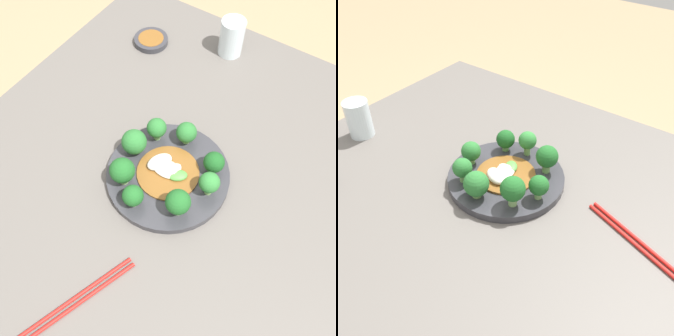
% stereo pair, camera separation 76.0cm
% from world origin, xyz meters
% --- Properties ---
extents(table, '(1.00, 0.86, 0.77)m').
position_xyz_m(table, '(0.00, 0.00, 0.38)').
color(table, '#5B5651').
rests_on(table, ground_plane).
extents(plate, '(0.25, 0.25, 0.02)m').
position_xyz_m(plate, '(-0.01, -0.03, 0.78)').
color(plate, '#333338').
rests_on(plate, table).
extents(broccoli_southwest, '(0.05, 0.05, 0.07)m').
position_xyz_m(broccoli_southwest, '(-0.07, -0.09, 0.83)').
color(broccoli_southwest, '#70A356').
rests_on(broccoli_southwest, plate).
extents(broccoli_southeast, '(0.04, 0.04, 0.05)m').
position_xyz_m(broccoli_southeast, '(0.05, -0.10, 0.82)').
color(broccoli_southeast, '#70A356').
rests_on(broccoli_southeast, plate).
extents(broccoli_west, '(0.04, 0.04, 0.05)m').
position_xyz_m(broccoli_west, '(-0.10, -0.01, 0.82)').
color(broccoli_west, '#89B76B').
rests_on(broccoli_west, plate).
extents(broccoli_northwest, '(0.05, 0.05, 0.07)m').
position_xyz_m(broccoli_northwest, '(-0.07, 0.04, 0.83)').
color(broccoli_northwest, '#89B76B').
rests_on(broccoli_northwest, plate).
extents(broccoli_northeast, '(0.04, 0.04, 0.06)m').
position_xyz_m(broccoli_northeast, '(0.05, 0.04, 0.82)').
color(broccoli_northeast, '#70A356').
rests_on(broccoli_northeast, plate).
extents(broccoli_east, '(0.04, 0.04, 0.05)m').
position_xyz_m(broccoli_east, '(0.08, -0.01, 0.82)').
color(broccoli_east, '#7AAD5B').
rests_on(broccoli_east, plate).
extents(broccoli_north, '(0.05, 0.05, 0.06)m').
position_xyz_m(broccoli_north, '(0.00, 0.06, 0.82)').
color(broccoli_north, '#70A356').
rests_on(broccoli_north, plate).
extents(broccoli_south, '(0.04, 0.04, 0.06)m').
position_xyz_m(broccoli_south, '(-0.00, -0.12, 0.82)').
color(broccoli_south, '#7AAD5B').
rests_on(broccoli_south, plate).
extents(stirfry_center, '(0.13, 0.13, 0.02)m').
position_xyz_m(stirfry_center, '(-0.00, -0.02, 0.79)').
color(stirfry_center, brown).
rests_on(stirfry_center, plate).
extents(drinking_glass, '(0.06, 0.06, 0.09)m').
position_xyz_m(drinking_glass, '(0.39, 0.05, 0.82)').
color(drinking_glass, silver).
rests_on(drinking_glass, table).
extents(chopsticks, '(0.23, 0.10, 0.01)m').
position_xyz_m(chopsticks, '(-0.31, -0.03, 0.77)').
color(chopsticks, red).
rests_on(chopsticks, table).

